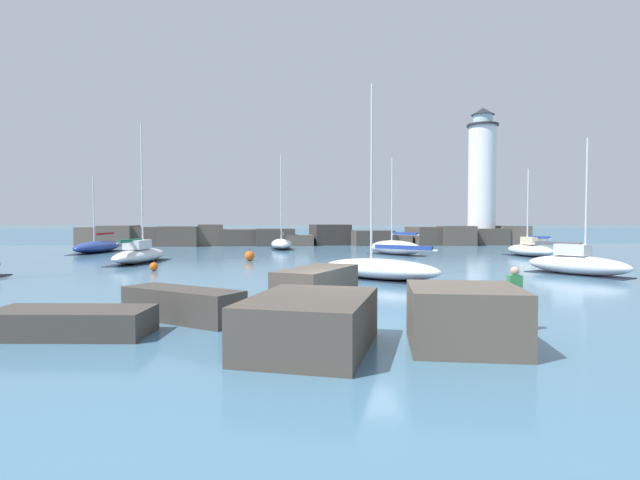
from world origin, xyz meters
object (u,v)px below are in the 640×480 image
sailboat_moored_4 (577,263)px  person_on_rocks (514,295)px  mooring_buoy_orange_near (154,267)px  sailboat_moored_0 (139,254)px  sailboat_moored_2 (97,247)px  mooring_buoy_far_side (250,256)px  sailboat_moored_5 (380,268)px  sailboat_moored_1 (395,247)px  sailboat_moored_3 (281,244)px  lighthouse (482,184)px  sailboat_moored_6 (530,249)px

sailboat_moored_4 → person_on_rocks: sailboat_moored_4 is taller
mooring_buoy_orange_near → person_on_rocks: (14.26, -17.69, 0.77)m
sailboat_moored_0 → person_on_rocks: 28.93m
sailboat_moored_2 → mooring_buoy_far_side: size_ratio=8.84×
sailboat_moored_4 → mooring_buoy_far_side: (-19.09, 11.05, -0.28)m
person_on_rocks → sailboat_moored_5: bearing=96.1°
sailboat_moored_0 → sailboat_moored_5: bearing=-35.7°
sailboat_moored_1 → person_on_rocks: 30.66m
sailboat_moored_0 → sailboat_moored_2: size_ratio=1.22×
sailboat_moored_1 → mooring_buoy_far_side: sailboat_moored_1 is taller
sailboat_moored_1 → sailboat_moored_3: bearing=137.5°
lighthouse → sailboat_moored_6: (-4.04, -20.60, -7.01)m
sailboat_moored_5 → mooring_buoy_orange_near: bearing=158.0°
sailboat_moored_2 → sailboat_moored_3: sailboat_moored_3 is taller
sailboat_moored_6 → person_on_rocks: sailboat_moored_6 is taller
sailboat_moored_2 → sailboat_moored_4: sailboat_moored_4 is taller
sailboat_moored_1 → mooring_buoy_orange_near: size_ratio=12.13×
sailboat_moored_4 → mooring_buoy_far_side: 22.06m
mooring_buoy_orange_near → sailboat_moored_1: bearing=35.6°
sailboat_moored_4 → mooring_buoy_orange_near: 24.73m
sailboat_moored_1 → sailboat_moored_6: 11.34m
sailboat_moored_3 → sailboat_moored_4: sailboat_moored_3 is taller
sailboat_moored_5 → mooring_buoy_far_side: 14.46m
sailboat_moored_1 → sailboat_moored_2: (-27.58, 4.97, -0.10)m
person_on_rocks → sailboat_moored_6: bearing=62.2°
lighthouse → sailboat_moored_0: size_ratio=1.70×
sailboat_moored_3 → mooring_buoy_far_side: (-2.33, -14.99, -0.22)m
sailboat_moored_2 → sailboat_moored_6: (38.54, -7.86, 0.04)m
mooring_buoy_orange_near → person_on_rocks: size_ratio=0.39×
lighthouse → sailboat_moored_4: size_ratio=2.25×
sailboat_moored_2 → sailboat_moored_1: bearing=-10.2°
mooring_buoy_far_side → sailboat_moored_2: bearing=144.7°
lighthouse → mooring_buoy_far_side: 36.83m
sailboat_moored_5 → sailboat_moored_6: (15.84, 15.10, 0.05)m
sailboat_moored_1 → person_on_rocks: sailboat_moored_1 is taller
lighthouse → person_on_rocks: bearing=-111.1°
lighthouse → sailboat_moored_3: 27.45m
sailboat_moored_4 → sailboat_moored_0: bearing=159.9°
sailboat_moored_5 → lighthouse: bearing=60.9°
sailboat_moored_1 → sailboat_moored_4: bearing=-68.5°
sailboat_moored_0 → sailboat_moored_4: 28.66m
lighthouse → sailboat_moored_1: size_ratio=1.98×
sailboat_moored_0 → sailboat_moored_3: sailboat_moored_3 is taller
sailboat_moored_6 → mooring_buoy_far_side: (-23.46, -2.81, -0.24)m
sailboat_moored_3 → sailboat_moored_5: 27.79m
sailboat_moored_3 → mooring_buoy_orange_near: 23.34m
sailboat_moored_3 → sailboat_moored_4: size_ratio=1.33×
sailboat_moored_1 → sailboat_moored_4: size_ratio=1.14×
sailboat_moored_5 → person_on_rocks: 12.54m
lighthouse → sailboat_moored_5: bearing=-119.1°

